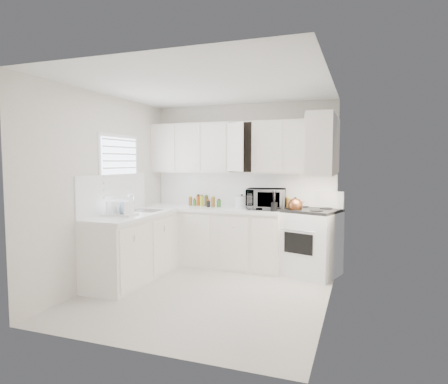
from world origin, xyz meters
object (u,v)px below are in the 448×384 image
at_px(dish_rack, 120,207).
at_px(microwave, 266,197).
at_px(rice_cooker, 242,201).
at_px(utensil_crock, 274,200).
at_px(stove, 309,233).
at_px(tea_kettle, 295,204).

bearing_deg(dish_rack, microwave, 32.09).
xyz_separation_m(rice_cooker, utensil_crock, (0.59, -0.30, 0.05)).
relative_size(stove, tea_kettle, 4.76).
xyz_separation_m(rice_cooker, dish_rack, (-1.29, -1.44, 0.01)).
xyz_separation_m(stove, rice_cooker, (-1.07, 0.10, 0.43)).
distance_m(tea_kettle, rice_cooker, 0.93).
height_order(stove, tea_kettle, stove).
relative_size(microwave, utensil_crock, 1.79).
bearing_deg(tea_kettle, stove, 17.24).
bearing_deg(tea_kettle, dish_rack, -176.18).
relative_size(tea_kettle, rice_cooker, 1.23).
bearing_deg(microwave, tea_kettle, -26.60).
bearing_deg(rice_cooker, microwave, -20.53).
height_order(tea_kettle, microwave, microwave).
height_order(tea_kettle, utensil_crock, utensil_crock).
xyz_separation_m(tea_kettle, microwave, (-0.48, 0.17, 0.08)).
distance_m(microwave, dish_rack, 2.17).
relative_size(rice_cooker, dish_rack, 0.51).
relative_size(tea_kettle, utensil_crock, 0.82).
bearing_deg(rice_cooker, utensil_crock, -35.06).
relative_size(tea_kettle, dish_rack, 0.63).
distance_m(microwave, utensil_crock, 0.27).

